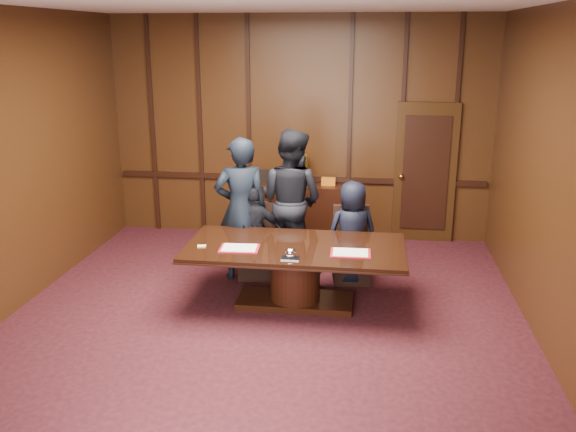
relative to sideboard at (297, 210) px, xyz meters
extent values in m
plane|color=black|center=(0.00, -3.26, -0.49)|extent=(7.00, 7.00, 0.00)
cube|color=black|center=(0.00, 0.24, 1.26)|extent=(6.00, 0.04, 3.50)
cube|color=black|center=(0.00, -6.76, 1.26)|extent=(6.00, 0.04, 3.50)
cube|color=black|center=(3.00, -3.26, 1.26)|extent=(0.04, 7.00, 3.50)
cube|color=black|center=(0.00, 0.21, 0.46)|extent=(5.90, 0.05, 0.08)
cube|color=black|center=(2.00, 0.20, 0.61)|extent=(0.95, 0.06, 2.20)
sphere|color=gold|center=(1.63, 0.13, 0.56)|extent=(0.08, 0.08, 0.08)
cube|color=black|center=(0.00, 0.00, -0.04)|extent=(1.60, 0.45, 0.90)
cube|color=black|center=(-0.70, 0.00, -0.46)|extent=(0.12, 0.40, 0.06)
cube|color=black|center=(0.70, 0.00, -0.46)|extent=(0.12, 0.40, 0.06)
cube|color=gold|center=(0.00, 0.00, 0.65)|extent=(0.34, 0.18, 0.48)
cylinder|color=white|center=(0.00, -0.10, 0.71)|extent=(0.22, 0.03, 0.22)
cone|color=gold|center=(0.00, 0.00, 0.97)|extent=(0.14, 0.14, 0.16)
cube|color=black|center=(-0.55, 0.02, 0.52)|extent=(0.18, 0.04, 0.22)
cube|color=orange|center=(0.50, 0.02, 0.47)|extent=(0.22, 0.12, 0.12)
cube|color=black|center=(0.29, -2.51, -0.45)|extent=(1.40, 0.60, 0.08)
cylinder|color=black|center=(0.29, -2.51, -0.10)|extent=(0.60, 0.60, 0.62)
cube|color=black|center=(0.29, -2.51, 0.22)|extent=(2.62, 1.32, 0.02)
cube|color=black|center=(0.29, -2.51, 0.24)|extent=(2.60, 1.30, 0.06)
cube|color=#A30F1E|center=(-0.35, -2.72, 0.28)|extent=(0.48, 0.36, 0.01)
cube|color=white|center=(-0.35, -2.72, 0.29)|extent=(0.42, 0.30, 0.01)
cube|color=#A30F1E|center=(0.95, -2.70, 0.28)|extent=(0.47, 0.34, 0.01)
cube|color=white|center=(0.95, -2.70, 0.29)|extent=(0.41, 0.29, 0.01)
cube|color=white|center=(0.29, -2.96, 0.28)|extent=(0.20, 0.14, 0.01)
ellipsoid|color=white|center=(0.29, -2.96, 0.34)|extent=(0.13, 0.13, 0.10)
cube|color=#F4E377|center=(-0.81, -2.70, 0.28)|extent=(0.11, 0.09, 0.01)
cube|color=black|center=(-0.36, -1.66, -0.26)|extent=(0.56, 0.56, 0.46)
cube|color=black|center=(-0.40, -1.45, 0.23)|extent=(0.48, 0.14, 0.55)
cylinder|color=black|center=(-0.56, -1.86, -0.37)|extent=(0.04, 0.04, 0.23)
cylinder|color=black|center=(-0.16, -1.46, -0.37)|extent=(0.04, 0.04, 0.23)
cube|color=black|center=(0.94, -1.66, -0.26)|extent=(0.54, 0.54, 0.46)
cube|color=black|center=(0.91, -1.45, 0.23)|extent=(0.48, 0.12, 0.55)
cylinder|color=black|center=(0.74, -1.86, -0.37)|extent=(0.04, 0.04, 0.23)
cylinder|color=black|center=(1.14, -1.46, -0.37)|extent=(0.04, 0.04, 0.23)
imported|color=black|center=(-0.36, -1.71, 0.15)|extent=(0.79, 0.45, 1.26)
imported|color=black|center=(0.94, -1.71, 0.21)|extent=(0.78, 0.62, 1.38)
imported|color=black|center=(-0.53, -1.74, 0.48)|extent=(0.81, 0.67, 1.92)
imported|color=black|center=(0.08, -1.32, 0.50)|extent=(1.18, 1.07, 1.98)
camera|label=1|loc=(1.13, -9.33, 2.68)|focal=38.00mm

